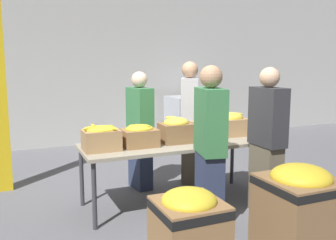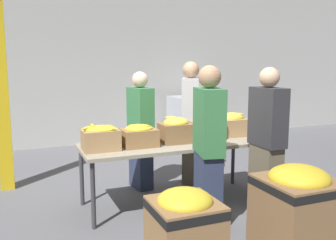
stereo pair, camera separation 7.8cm
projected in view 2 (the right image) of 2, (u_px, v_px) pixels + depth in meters
name	position (u px, v px, depth m)	size (l,w,h in m)	color
ground_plane	(174.00, 202.00, 4.69)	(30.00, 30.00, 0.00)	slate
wall_back	(103.00, 49.00, 7.85)	(16.00, 0.08, 4.00)	#B7B7B2
sorting_table	(174.00, 147.00, 4.58)	(2.27, 0.84, 0.77)	#9E937F
banana_box_0	(101.00, 137.00, 4.16)	(0.42, 0.32, 0.30)	tan
banana_box_1	(139.00, 135.00, 4.36)	(0.40, 0.33, 0.27)	olive
banana_box_2	(176.00, 130.00, 4.56)	(0.39, 0.31, 0.33)	olive
banana_box_3	(208.00, 127.00, 4.76)	(0.40, 0.27, 0.31)	tan
banana_box_4	(232.00, 124.00, 4.97)	(0.40, 0.30, 0.32)	tan
volunteer_0	(141.00, 131.00, 5.13)	(0.28, 0.46, 1.62)	#2D3856
volunteer_1	(267.00, 142.00, 4.26)	(0.23, 0.45, 1.69)	#6B604C
volunteer_2	(190.00, 123.00, 5.41)	(0.42, 0.53, 1.75)	#6B604C
volunteer_3	(208.00, 150.00, 3.84)	(0.33, 0.50, 1.72)	#2D3856
donation_bin_0	(185.00, 235.00, 2.91)	(0.51, 0.51, 0.78)	olive
donation_bin_1	(297.00, 209.00, 3.32)	(0.63, 0.63, 0.85)	olive
pallet_stack_0	(191.00, 120.00, 8.10)	(0.91, 0.91, 1.00)	olive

